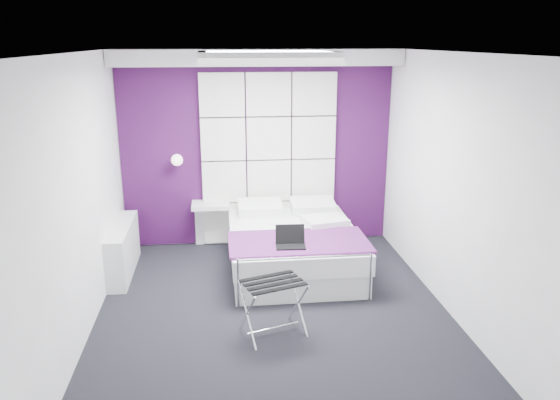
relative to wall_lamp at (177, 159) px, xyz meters
name	(u,v)px	position (x,y,z in m)	size (l,w,h in m)	color
floor	(275,317)	(1.05, -2.06, -1.22)	(4.40, 4.40, 0.00)	black
ceiling	(274,53)	(1.05, -2.06, 1.38)	(4.40, 4.40, 0.00)	white
wall_back	(257,149)	(1.05, 0.14, 0.08)	(3.60, 3.60, 0.00)	silver
wall_left	(79,200)	(-0.75, -2.06, 0.08)	(4.40, 4.40, 0.00)	silver
wall_right	(455,188)	(2.85, -2.06, 0.08)	(4.40, 4.40, 0.00)	silver
accent_wall	(257,150)	(1.05, 0.13, 0.08)	(3.58, 0.02, 2.58)	#390E3D
soffit	(257,57)	(1.05, -0.11, 1.28)	(3.58, 0.50, 0.20)	silver
headboard	(269,160)	(1.20, 0.08, -0.05)	(1.80, 0.08, 2.30)	silver
skylight	(268,56)	(1.05, -1.46, 1.33)	(1.36, 0.86, 0.12)	white
wall_lamp	(177,159)	(0.00, 0.00, 0.00)	(0.15, 0.15, 0.15)	white
radiator	(123,249)	(-0.64, -0.76, -0.92)	(0.22, 1.20, 0.60)	silver
bed	(293,247)	(1.40, -0.87, -0.94)	(1.57, 1.89, 0.67)	silver
nightstand	(211,205)	(0.41, -0.04, -0.62)	(0.49, 0.38, 0.05)	silver
luggage_rack	(273,308)	(1.00, -2.39, -0.95)	(0.55, 0.41, 0.54)	silver
laptop	(290,241)	(1.29, -1.46, -0.63)	(0.32, 0.23, 0.23)	black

